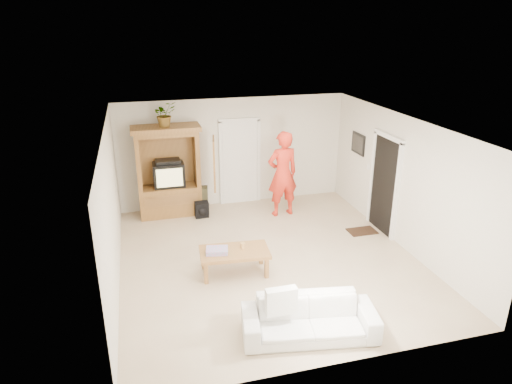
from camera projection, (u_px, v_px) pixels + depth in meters
floor at (268, 258)px, 8.77m from camera, size 6.00×6.00×0.00m
ceiling at (269, 125)px, 7.84m from camera, size 6.00×6.00×0.00m
wall_back at (233, 152)px, 11.02m from camera, size 5.50×0.00×5.50m
wall_front at (338, 280)px, 5.60m from camera, size 5.50×0.00×5.50m
wall_left at (112, 210)px, 7.64m from camera, size 0.00×6.00×6.00m
wall_right at (402, 182)px, 8.97m from camera, size 0.00×6.00×6.00m
armoire at (170, 177)px, 10.47m from camera, size 1.82×1.14×2.10m
door_back at (240, 163)px, 11.12m from camera, size 0.85×0.05×2.04m
doorway_right at (384, 186)px, 9.61m from camera, size 0.05×0.90×2.04m
framed_picture at (358, 144)px, 10.57m from camera, size 0.03×0.60×0.48m
doormat at (362, 231)px, 9.86m from camera, size 0.60×0.40×0.02m
plant at (164, 114)px, 9.92m from camera, size 0.62×0.59×0.54m
man at (283, 174)px, 10.40m from camera, size 0.78×0.55×2.00m
sofa at (309, 319)px, 6.54m from camera, size 2.02×1.06×0.56m
coffee_table at (234, 253)px, 8.12m from camera, size 1.28×0.76×0.46m
towel at (217, 251)px, 8.01m from camera, size 0.43×0.35×0.08m
candle at (243, 245)px, 8.17m from camera, size 0.08×0.08×0.10m
backpack_black at (202, 210)px, 10.50m from camera, size 0.32×0.20×0.38m
backpack_olive at (201, 200)px, 10.77m from camera, size 0.37×0.30×0.63m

